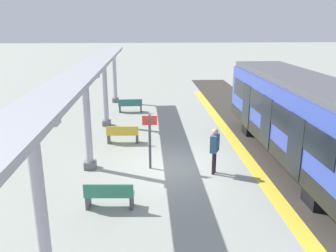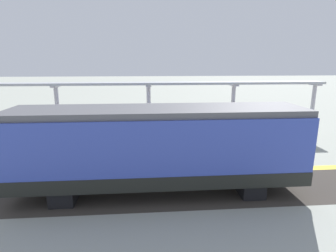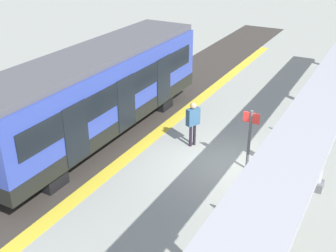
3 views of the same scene
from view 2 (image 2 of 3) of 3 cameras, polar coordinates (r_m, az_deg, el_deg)
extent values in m
plane|color=#979B90|center=(16.19, -4.15, -5.33)|extent=(176.00, 176.00, 0.00)
cube|color=gold|center=(13.10, -3.99, -9.94)|extent=(0.54, 31.09, 0.01)
cube|color=#38332D|center=(11.41, -3.86, -13.66)|extent=(3.20, 43.09, 0.01)
cube|color=#3145A5|center=(10.68, -1.98, -4.31)|extent=(2.60, 11.32, 2.60)
cube|color=black|center=(11.03, -1.93, -9.38)|extent=(2.63, 11.34, 0.55)
cube|color=#515156|center=(10.34, -2.04, 3.21)|extent=(2.39, 11.32, 0.24)
cube|color=black|center=(11.85, -2.29, -0.95)|extent=(0.03, 10.42, 0.84)
cube|color=black|center=(12.45, 10.89, -3.17)|extent=(0.04, 1.10, 2.00)
cube|color=black|center=(12.01, -2.27, -3.54)|extent=(0.04, 1.10, 2.00)
cube|color=black|center=(12.23, -15.66, -3.72)|extent=(0.04, 1.10, 2.00)
cube|color=black|center=(11.70, -20.34, -12.06)|extent=(2.21, 0.90, 0.64)
cube|color=black|center=(11.98, 16.01, -11.11)|extent=(2.21, 0.90, 0.64)
cube|color=slate|center=(22.61, 27.74, -1.05)|extent=(0.44, 0.44, 0.30)
cylinder|color=#B1ACB8|center=(22.28, 28.23, 3.41)|extent=(0.28, 0.28, 3.27)
cube|color=#B1ACB8|center=(22.10, 28.72, 7.73)|extent=(1.10, 0.36, 0.12)
cube|color=slate|center=(20.08, 13.24, -1.50)|extent=(0.44, 0.44, 0.30)
cylinder|color=#B1ACB8|center=(19.71, 13.52, 3.53)|extent=(0.28, 0.28, 3.27)
cube|color=#B1ACB8|center=(19.50, 13.79, 8.44)|extent=(1.10, 0.36, 0.12)
cube|color=slate|center=(19.13, -3.99, -1.91)|extent=(0.44, 0.44, 0.30)
cylinder|color=#B1ACB8|center=(18.74, -4.08, 3.37)|extent=(0.28, 0.28, 3.27)
cube|color=#B1ACB8|center=(18.52, -4.17, 8.54)|extent=(1.10, 0.36, 0.12)
cube|color=slate|center=(20.03, -21.83, -2.16)|extent=(0.44, 0.44, 0.30)
cylinder|color=#B1ACB8|center=(19.66, -22.28, 2.87)|extent=(0.28, 0.28, 3.27)
cube|color=#B1ACB8|center=(19.45, -22.72, 7.79)|extent=(1.10, 0.36, 0.12)
cube|color=#A8AAB2|center=(18.51, -4.91, 8.96)|extent=(1.20, 25.05, 0.16)
cube|color=#2D599B|center=(20.29, -31.10, -2.11)|extent=(1.52, 0.51, 0.04)
cube|color=#2D599B|center=(20.33, -31.64, -1.50)|extent=(1.50, 0.13, 0.40)
cube|color=#4C4C51|center=(20.91, -30.16, -2.23)|extent=(0.12, 0.40, 0.42)
cube|color=#4C4C51|center=(19.78, -31.94, -3.26)|extent=(0.12, 0.40, 0.42)
cube|color=#2B746B|center=(20.08, 22.43, -1.32)|extent=(1.51, 0.47, 0.04)
cube|color=#2B746B|center=(19.94, 22.00, -0.73)|extent=(1.50, 0.09, 0.40)
cube|color=#4C4C51|center=(20.70, 21.51, -1.47)|extent=(0.11, 0.40, 0.42)
cube|color=#4C4C51|center=(19.57, 23.28, -2.46)|extent=(0.11, 0.40, 0.42)
cube|color=gold|center=(18.27, 5.41, -1.73)|extent=(1.52, 0.50, 0.04)
cube|color=gold|center=(18.19, 4.83, -1.07)|extent=(1.50, 0.12, 0.40)
cube|color=#4C4C51|center=(18.97, 5.12, -1.87)|extent=(0.11, 0.40, 0.42)
cube|color=#4C4C51|center=(17.69, 5.69, -3.01)|extent=(0.11, 0.40, 0.42)
cube|color=#307E61|center=(18.25, -13.64, -2.08)|extent=(1.52, 0.53, 0.04)
cube|color=#307E61|center=(18.23, -14.26, -1.41)|extent=(1.50, 0.15, 0.40)
cube|color=#4C4C51|center=(18.94, -13.18, -2.21)|extent=(0.12, 0.40, 0.42)
cube|color=#4C4C51|center=(17.68, -14.06, -3.37)|extent=(0.12, 0.40, 0.42)
cylinder|color=#4C4C51|center=(16.62, -4.39, -0.89)|extent=(0.10, 0.10, 2.20)
cube|color=red|center=(16.43, -4.44, 1.99)|extent=(0.56, 0.04, 0.36)
cylinder|color=black|center=(14.56, -7.08, -5.74)|extent=(0.11, 0.11, 0.88)
cylinder|color=black|center=(14.48, -6.46, -5.83)|extent=(0.11, 0.11, 0.88)
cube|color=#32587B|center=(14.29, -6.86, -2.88)|extent=(0.43, 0.56, 0.66)
sphere|color=tan|center=(14.17, -6.91, -1.14)|extent=(0.24, 0.24, 0.24)
camera|label=1|loc=(20.50, -43.48, 10.65)|focal=37.19mm
camera|label=3|loc=(23.39, 28.73, 18.10)|focal=45.13mm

